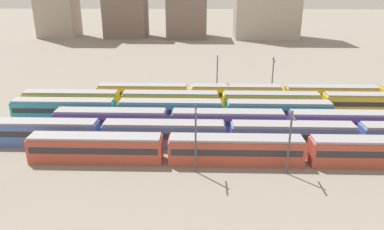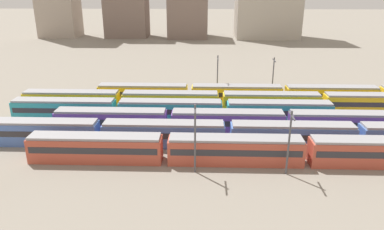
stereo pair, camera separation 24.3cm
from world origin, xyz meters
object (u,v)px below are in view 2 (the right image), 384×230
(train_track_2, at_px, (346,123))
(train_track_3, at_px, (171,110))
(train_track_0, at_px, (306,151))
(train_track_4, at_px, (322,103))
(catenary_pole_1, at_px, (217,75))
(catenary_pole_3, at_px, (273,76))
(catenary_pole_2, at_px, (289,139))
(train_track_5, at_px, (379,95))
(catenary_pole_0, at_px, (195,135))
(train_track_1, at_px, (228,134))

(train_track_2, xyz_separation_m, train_track_3, (-28.58, 5.20, -0.00))
(train_track_0, relative_size, train_track_4, 0.66)
(train_track_0, height_order, catenary_pole_1, catenary_pole_1)
(catenary_pole_1, relative_size, catenary_pole_3, 1.03)
(train_track_2, bearing_deg, catenary_pole_2, -132.49)
(train_track_3, xyz_separation_m, catenary_pole_2, (16.41, -18.48, 2.89))
(train_track_5, distance_m, catenary_pole_3, 21.17)
(train_track_5, height_order, catenary_pole_3, catenary_pole_3)
(train_track_2, bearing_deg, catenary_pole_0, -150.99)
(train_track_2, distance_m, train_track_4, 10.42)
(train_track_0, xyz_separation_m, catenary_pole_3, (0.38, 28.73, 3.06))
(catenary_pole_1, xyz_separation_m, catenary_pole_3, (11.37, -0.31, -0.14))
(train_track_0, relative_size, catenary_pole_3, 8.42)
(train_track_5, height_order, catenary_pole_2, catenary_pole_2)
(catenary_pole_3, bearing_deg, train_track_1, -114.16)
(train_track_5, bearing_deg, catenary_pole_2, -130.07)
(train_track_4, bearing_deg, train_track_1, -139.85)
(train_track_2, distance_m, train_track_3, 29.05)
(train_track_0, xyz_separation_m, train_track_5, (21.14, 26.00, 0.00))
(catenary_pole_0, bearing_deg, train_track_4, 45.62)
(train_track_2, bearing_deg, catenary_pole_1, 137.02)
(catenary_pole_3, bearing_deg, train_track_0, -90.75)
(train_track_0, relative_size, catenary_pole_1, 8.17)
(train_track_5, relative_size, catenary_pole_0, 12.27)
(catenary_pole_1, height_order, catenary_pole_2, catenary_pole_1)
(catenary_pole_1, bearing_deg, train_track_2, -42.98)
(train_track_0, relative_size, train_track_1, 1.00)
(train_track_3, distance_m, catenary_pole_2, 24.89)
(train_track_2, distance_m, catenary_pole_3, 20.49)
(train_track_1, height_order, train_track_4, same)
(train_track_3, xyz_separation_m, catenary_pole_3, (19.95, 13.13, 3.06))
(train_track_0, height_order, train_track_2, same)
(train_track_2, height_order, catenary_pole_0, catenary_pole_0)
(train_track_1, distance_m, catenary_pole_2, 11.09)
(train_track_4, height_order, train_track_5, same)
(train_track_1, xyz_separation_m, train_track_4, (18.49, 15.60, 0.00))
(catenary_pole_0, distance_m, catenary_pole_3, 34.98)
(train_track_2, xyz_separation_m, train_track_5, (12.13, 15.60, 0.00))
(catenary_pole_0, relative_size, catenary_pole_3, 1.03)
(train_track_2, relative_size, train_track_4, 0.83)
(train_track_5, xyz_separation_m, catenary_pole_1, (-32.13, 3.04, 3.20))
(train_track_5, bearing_deg, catenary_pole_1, 174.60)
(catenary_pole_2, bearing_deg, train_track_1, 131.00)
(train_track_1, bearing_deg, train_track_4, 40.15)
(train_track_1, bearing_deg, train_track_5, 33.59)
(train_track_3, distance_m, catenary_pole_3, 24.08)
(train_track_4, height_order, catenary_pole_0, catenary_pole_0)
(train_track_2, bearing_deg, train_track_1, -164.84)
(catenary_pole_3, bearing_deg, catenary_pole_2, -96.37)
(catenary_pole_1, distance_m, catenary_pole_2, 32.87)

